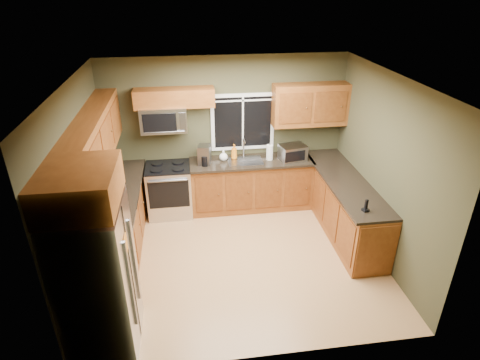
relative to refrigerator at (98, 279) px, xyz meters
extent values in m
plane|color=#AE7C4C|center=(1.74, 1.30, -0.90)|extent=(4.20, 4.20, 0.00)
plane|color=white|center=(1.74, 1.30, 1.80)|extent=(4.20, 4.20, 0.00)
plane|color=#3C3A24|center=(1.74, 3.10, 0.45)|extent=(4.20, 0.00, 4.20)
plane|color=#3C3A24|center=(1.74, -0.50, 0.45)|extent=(4.20, 0.00, 4.20)
plane|color=#3C3A24|center=(-0.36, 1.30, 0.45)|extent=(0.00, 3.60, 3.60)
plane|color=#3C3A24|center=(3.84, 1.30, 0.45)|extent=(0.00, 3.60, 3.60)
cube|color=white|center=(2.04, 3.09, 0.65)|extent=(1.12, 0.03, 1.02)
cube|color=black|center=(2.04, 3.08, 0.65)|extent=(1.00, 0.01, 0.90)
cube|color=white|center=(2.04, 3.07, 0.65)|extent=(0.03, 0.01, 0.90)
cube|color=white|center=(2.04, 3.07, 1.04)|extent=(1.00, 0.01, 0.03)
cube|color=brown|center=(-0.06, 1.78, -0.45)|extent=(0.60, 2.65, 0.90)
cube|color=black|center=(-0.04, 1.78, 0.02)|extent=(0.65, 2.65, 0.04)
cube|color=brown|center=(2.15, 2.80, -0.45)|extent=(2.17, 0.60, 0.90)
cube|color=black|center=(2.15, 2.78, 0.02)|extent=(2.17, 0.65, 0.04)
cube|color=brown|center=(3.54, 1.85, -0.45)|extent=(0.60, 2.50, 0.90)
cube|color=brown|center=(3.54, 0.59, -0.45)|extent=(0.56, 0.02, 0.82)
cube|color=black|center=(3.51, 1.85, 0.02)|extent=(0.65, 2.50, 0.04)
cube|color=brown|center=(-0.20, 1.78, 0.96)|extent=(0.33, 2.65, 0.72)
cube|color=brown|center=(0.89, 2.94, 1.17)|extent=(1.30, 0.33, 0.30)
cube|color=brown|center=(3.19, 2.94, 0.96)|extent=(1.30, 0.33, 0.72)
cube|color=brown|center=(0.00, 0.00, 1.13)|extent=(0.72, 0.90, 0.38)
cube|color=#B7B7BC|center=(0.00, 0.00, 0.00)|extent=(0.72, 0.90, 1.80)
cube|color=slate|center=(0.37, -0.20, 0.05)|extent=(0.03, 0.04, 1.10)
cube|color=slate|center=(0.37, 0.20, 0.05)|extent=(0.03, 0.04, 1.10)
cube|color=black|center=(0.36, 0.00, 0.00)|extent=(0.01, 0.02, 1.78)
cube|color=orange|center=(0.37, -0.10, 0.50)|extent=(0.01, 0.14, 0.20)
cube|color=#B7B7BC|center=(0.69, 2.78, -0.45)|extent=(0.76, 0.65, 0.90)
cube|color=black|center=(0.69, 2.78, 0.00)|extent=(0.76, 0.64, 0.03)
cube|color=black|center=(0.69, 2.45, -0.35)|extent=(0.68, 0.02, 0.50)
cylinder|color=slate|center=(0.69, 2.43, -0.08)|extent=(0.64, 0.04, 0.04)
cylinder|color=black|center=(0.51, 2.64, 0.03)|extent=(0.20, 0.20, 0.01)
cylinder|color=black|center=(0.87, 2.64, 0.03)|extent=(0.20, 0.20, 0.01)
cylinder|color=black|center=(0.51, 2.92, 0.03)|extent=(0.20, 0.20, 0.01)
cylinder|color=black|center=(0.87, 2.92, 0.03)|extent=(0.20, 0.20, 0.01)
cube|color=#B7B7BC|center=(0.69, 2.91, 0.83)|extent=(0.76, 0.38, 0.42)
cube|color=black|center=(0.63, 2.72, 0.83)|extent=(0.54, 0.01, 0.30)
cube|color=slate|center=(1.00, 2.72, 0.83)|extent=(0.10, 0.01, 0.30)
cylinder|color=slate|center=(0.69, 2.70, 0.67)|extent=(0.66, 0.02, 0.02)
cube|color=slate|center=(2.04, 2.78, 0.03)|extent=(0.60, 0.42, 0.02)
cylinder|color=#B7B7BC|center=(2.04, 2.98, 0.21)|extent=(0.03, 0.03, 0.34)
cylinder|color=#B7B7BC|center=(2.04, 2.90, 0.37)|extent=(0.03, 0.18, 0.03)
cube|color=#B7B7BC|center=(2.87, 2.71, 0.18)|extent=(0.49, 0.41, 0.27)
cube|color=black|center=(2.87, 2.54, 0.18)|extent=(0.37, 0.08, 0.19)
cube|color=slate|center=(1.33, 2.77, 0.21)|extent=(0.25, 0.28, 0.33)
cylinder|color=black|center=(1.33, 2.68, 0.13)|extent=(0.15, 0.15, 0.18)
cylinder|color=#B7B7BC|center=(1.38, 2.95, 0.16)|extent=(0.17, 0.17, 0.24)
cone|color=black|center=(1.38, 2.95, 0.30)|extent=(0.11, 0.11, 0.07)
cylinder|color=white|center=(2.47, 2.78, 0.18)|extent=(0.14, 0.14, 0.27)
cylinder|color=slate|center=(2.47, 2.78, 0.32)|extent=(0.02, 0.02, 0.04)
imported|color=orange|center=(1.86, 2.90, 0.18)|extent=(0.12, 0.12, 0.27)
imported|color=white|center=(1.67, 2.86, 0.13)|extent=(0.18, 0.18, 0.19)
cube|color=black|center=(3.43, 0.88, 0.06)|extent=(0.10, 0.10, 0.04)
cube|color=black|center=(3.43, 0.88, 0.15)|extent=(0.05, 0.04, 0.14)
camera|label=1|loc=(1.06, -3.57, 2.93)|focal=30.00mm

